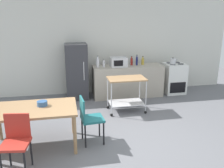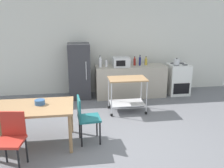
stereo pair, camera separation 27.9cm
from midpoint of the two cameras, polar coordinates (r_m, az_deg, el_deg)
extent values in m
plane|color=slate|center=(4.73, -0.85, -13.55)|extent=(12.00, 12.00, 0.00)
cube|color=silver|center=(7.33, -5.45, 9.14)|extent=(8.40, 0.12, 2.90)
cube|color=#A89E8E|center=(7.09, 2.52, 0.71)|extent=(2.00, 0.64, 0.90)
cube|color=#A37A51|center=(4.56, -19.59, -5.56)|extent=(1.50, 0.90, 0.04)
cylinder|color=#A37A51|center=(4.30, -10.53, -11.68)|extent=(0.06, 0.06, 0.71)
cylinder|color=#A37A51|center=(5.01, -10.69, -7.54)|extent=(0.06, 0.06, 0.71)
cube|color=#1E666B|center=(4.58, -6.36, -8.09)|extent=(0.44, 0.44, 0.04)
cube|color=#1E666B|center=(4.47, -8.73, -5.74)|extent=(0.06, 0.38, 0.40)
cylinder|color=black|center=(4.57, -3.73, -11.51)|extent=(0.03, 0.03, 0.45)
cylinder|color=black|center=(4.87, -4.64, -9.71)|extent=(0.03, 0.03, 0.45)
cylinder|color=black|center=(4.52, -8.04, -12.00)|extent=(0.03, 0.03, 0.45)
cylinder|color=black|center=(4.82, -8.66, -10.13)|extent=(0.03, 0.03, 0.45)
cube|color=#B72D23|center=(4.06, -23.56, -12.83)|extent=(0.45, 0.45, 0.04)
cube|color=#B72D23|center=(4.11, -23.05, -8.95)|extent=(0.38, 0.09, 0.40)
cylinder|color=black|center=(4.11, -26.32, -16.78)|extent=(0.03, 0.03, 0.45)
cylinder|color=black|center=(3.99, -21.63, -17.23)|extent=(0.03, 0.03, 0.45)
cylinder|color=black|center=(4.37, -24.56, -14.45)|extent=(0.03, 0.03, 0.45)
cylinder|color=black|center=(4.26, -20.17, -14.77)|extent=(0.03, 0.03, 0.45)
cube|color=white|center=(7.58, 13.20, 1.30)|extent=(0.60, 0.60, 0.90)
cube|color=black|center=(7.37, 14.06, -0.82)|extent=(0.48, 0.01, 0.32)
cylinder|color=#47474C|center=(7.32, 12.88, 4.50)|extent=(0.16, 0.16, 0.02)
cylinder|color=#47474C|center=(7.42, 14.72, 4.54)|extent=(0.16, 0.16, 0.02)
cylinder|color=#47474C|center=(7.53, 12.15, 4.87)|extent=(0.16, 0.16, 0.02)
cylinder|color=#47474C|center=(7.64, 13.95, 4.91)|extent=(0.16, 0.16, 0.02)
cube|color=#333338|center=(6.92, -9.41, 2.89)|extent=(0.60, 0.60, 1.55)
cylinder|color=silver|center=(6.61, -7.78, 3.01)|extent=(0.02, 0.02, 0.50)
cube|color=#A37A51|center=(5.86, 2.06, 1.26)|extent=(0.90, 0.56, 0.03)
cube|color=silver|center=(6.05, 2.00, -4.37)|extent=(0.83, 0.52, 0.02)
cylinder|color=silver|center=(5.66, -1.55, -3.36)|extent=(0.02, 0.02, 0.76)
sphere|color=black|center=(5.81, -1.52, -7.22)|extent=(0.07, 0.07, 0.07)
cylinder|color=silver|center=(5.85, 6.60, -2.81)|extent=(0.02, 0.02, 0.76)
sphere|color=black|center=(6.00, 6.47, -6.56)|extent=(0.07, 0.07, 0.07)
cylinder|color=silver|center=(6.13, -2.33, -1.82)|extent=(0.02, 0.02, 0.76)
sphere|color=black|center=(6.27, -2.29, -5.43)|extent=(0.07, 0.07, 0.07)
cylinder|color=silver|center=(6.30, 5.23, -1.35)|extent=(0.02, 0.02, 0.76)
sphere|color=black|center=(6.44, 5.14, -4.87)|extent=(0.07, 0.07, 0.07)
cylinder|color=silver|center=(6.78, -4.55, 4.93)|extent=(0.08, 0.08, 0.25)
cylinder|color=silver|center=(6.75, -4.58, 6.21)|extent=(0.04, 0.04, 0.06)
cylinder|color=black|center=(6.75, -4.59, 6.51)|extent=(0.04, 0.04, 0.01)
cylinder|color=silver|center=(6.82, -3.11, 4.71)|extent=(0.07, 0.07, 0.17)
cylinder|color=silver|center=(6.80, -3.12, 5.59)|extent=(0.03, 0.03, 0.04)
cylinder|color=black|center=(6.79, -3.13, 5.80)|extent=(0.03, 0.03, 0.01)
cube|color=silver|center=(6.85, 0.35, 5.15)|extent=(0.46, 0.34, 0.26)
cube|color=black|center=(6.68, 0.31, 4.85)|extent=(0.25, 0.01, 0.16)
cylinder|color=maroon|center=(7.07, 3.46, 5.20)|extent=(0.07, 0.07, 0.19)
cylinder|color=maroon|center=(7.05, 3.47, 6.19)|extent=(0.03, 0.03, 0.05)
cylinder|color=black|center=(7.04, 3.48, 6.45)|extent=(0.03, 0.03, 0.01)
cylinder|color=navy|center=(7.07, 4.68, 5.34)|extent=(0.06, 0.06, 0.23)
cylinder|color=navy|center=(7.04, 4.70, 6.49)|extent=(0.03, 0.03, 0.06)
cylinder|color=black|center=(7.04, 4.71, 6.77)|extent=(0.03, 0.03, 0.01)
cylinder|color=gold|center=(7.15, 6.06, 5.21)|extent=(0.08, 0.08, 0.18)
cylinder|color=gold|center=(7.13, 6.09, 6.14)|extent=(0.04, 0.04, 0.06)
cylinder|color=black|center=(7.13, 6.10, 6.42)|extent=(0.04, 0.04, 0.01)
cylinder|color=#33598C|center=(4.59, -17.66, -4.36)|extent=(0.18, 0.18, 0.09)
cylinder|color=silver|center=(7.32, 12.93, 5.22)|extent=(0.17, 0.17, 0.16)
sphere|color=black|center=(7.30, 12.98, 5.95)|extent=(0.03, 0.03, 0.03)
cylinder|color=silver|center=(7.36, 13.77, 5.42)|extent=(0.08, 0.02, 0.07)
camera|label=1|loc=(0.14, -91.45, -0.42)|focal=39.20mm
camera|label=2|loc=(0.14, 88.55, 0.42)|focal=39.20mm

